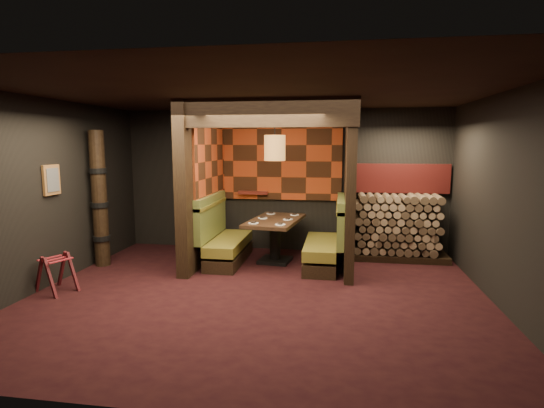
{
  "coord_description": "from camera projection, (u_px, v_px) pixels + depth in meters",
  "views": [
    {
      "loc": [
        1.1,
        -5.75,
        2.17
      ],
      "look_at": [
        0.0,
        1.3,
        1.15
      ],
      "focal_mm": 28.0,
      "sensor_mm": 36.0,
      "label": 1
    }
  ],
  "objects": [
    {
      "name": "wall_right",
      "position": [
        509.0,
        202.0,
        5.4
      ],
      "size": [
        0.02,
        5.5,
        2.85
      ],
      "primitive_type": "cube",
      "color": "black",
      "rests_on": "ground"
    },
    {
      "name": "wall_front",
      "position": [
        189.0,
        243.0,
        3.19
      ],
      "size": [
        6.5,
        0.02,
        2.85
      ],
      "primitive_type": "cube",
      "color": "black",
      "rests_on": "ground"
    },
    {
      "name": "partition_left",
      "position": [
        202.0,
        185.0,
        7.71
      ],
      "size": [
        0.2,
        2.2,
        2.85
      ],
      "primitive_type": "cube",
      "color": "black",
      "rests_on": "floor"
    },
    {
      "name": "ceiling",
      "position": [
        257.0,
        92.0,
        5.69
      ],
      "size": [
        6.5,
        5.5,
        0.02
      ],
      "primitive_type": "cube",
      "color": "black",
      "rests_on": "ground"
    },
    {
      "name": "booth_bench_right",
      "position": [
        327.0,
        244.0,
        7.51
      ],
      "size": [
        0.68,
        1.6,
        1.14
      ],
      "color": "black",
      "rests_on": "floor"
    },
    {
      "name": "floor",
      "position": [
        258.0,
        296.0,
        6.1
      ],
      "size": [
        6.5,
        5.5,
        0.02
      ],
      "primitive_type": "cube",
      "color": "black",
      "rests_on": "ground"
    },
    {
      "name": "framed_picture",
      "position": [
        52.0,
        180.0,
        6.45
      ],
      "size": [
        0.05,
        0.36,
        0.46
      ],
      "color": "#9B6837",
      "rests_on": "wall_left"
    },
    {
      "name": "totem_column",
      "position": [
        100.0,
        200.0,
        7.47
      ],
      "size": [
        0.31,
        0.31,
        2.4
      ],
      "color": "black",
      "rests_on": "floor"
    },
    {
      "name": "bay_front_post",
      "position": [
        354.0,
        185.0,
        7.6
      ],
      "size": [
        0.08,
        0.08,
        2.85
      ],
      "primitive_type": "cube",
      "color": "black",
      "rests_on": "floor"
    },
    {
      "name": "pendant_lamp",
      "position": [
        275.0,
        148.0,
        7.5
      ],
      "size": [
        0.38,
        0.38,
        0.98
      ],
      "color": "#98632D",
      "rests_on": "ceiling"
    },
    {
      "name": "place_settings",
      "position": [
        275.0,
        218.0,
        7.73
      ],
      "size": [
        0.79,
        1.28,
        0.03
      ],
      "color": "white",
      "rests_on": "dining_table"
    },
    {
      "name": "booth_bench_left",
      "position": [
        223.0,
        240.0,
        7.8
      ],
      "size": [
        0.68,
        1.6,
        1.14
      ],
      "color": "black",
      "rests_on": "floor"
    },
    {
      "name": "lacquer_shelf",
      "position": [
        253.0,
        193.0,
        8.61
      ],
      "size": [
        0.6,
        0.12,
        0.07
      ],
      "primitive_type": "cube",
      "color": "maroon",
      "rests_on": "wall_back"
    },
    {
      "name": "wall_back",
      "position": [
        283.0,
        181.0,
        8.59
      ],
      "size": [
        6.5,
        0.02,
        2.85
      ],
      "primitive_type": "cube",
      "color": "black",
      "rests_on": "ground"
    },
    {
      "name": "wall_left",
      "position": [
        45.0,
        193.0,
        6.39
      ],
      "size": [
        0.02,
        5.5,
        2.85
      ],
      "primitive_type": "cube",
      "color": "black",
      "rests_on": "ground"
    },
    {
      "name": "header_beam",
      "position": [
        264.0,
        113.0,
        6.41
      ],
      "size": [
        2.85,
        0.18,
        0.44
      ],
      "primitive_type": "cube",
      "color": "black",
      "rests_on": "partition_left"
    },
    {
      "name": "luggage_rack",
      "position": [
        56.0,
        272.0,
        6.23
      ],
      "size": [
        0.67,
        0.58,
        0.6
      ],
      "color": "#491116",
      "rests_on": "floor"
    },
    {
      "name": "tapa_back_panel",
      "position": [
        282.0,
        161.0,
        8.49
      ],
      "size": [
        2.4,
        0.06,
        1.55
      ],
      "primitive_type": "cube",
      "color": "#A63916",
      "rests_on": "wall_back"
    },
    {
      "name": "dining_table",
      "position": [
        275.0,
        232.0,
        7.77
      ],
      "size": [
        1.02,
        1.62,
        0.8
      ],
      "color": "black",
      "rests_on": "floor"
    },
    {
      "name": "firewood_stack",
      "position": [
        401.0,
        227.0,
        7.96
      ],
      "size": [
        1.73,
        0.7,
        1.22
      ],
      "color": "black",
      "rests_on": "floor"
    },
    {
      "name": "partition_right",
      "position": [
        349.0,
        187.0,
        7.36
      ],
      "size": [
        0.15,
        2.1,
        2.85
      ],
      "primitive_type": "cube",
      "color": "black",
      "rests_on": "floor"
    },
    {
      "name": "tapa_side_panel",
      "position": [
        211.0,
        161.0,
        7.81
      ],
      "size": [
        0.04,
        1.85,
        1.45
      ],
      "primitive_type": "cube",
      "color": "#A63916",
      "rests_on": "partition_left"
    },
    {
      "name": "mosaic_header",
      "position": [
        400.0,
        178.0,
        8.16
      ],
      "size": [
        1.83,
        0.1,
        0.56
      ],
      "primitive_type": "cube",
      "color": "maroon",
      "rests_on": "wall_back"
    }
  ]
}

